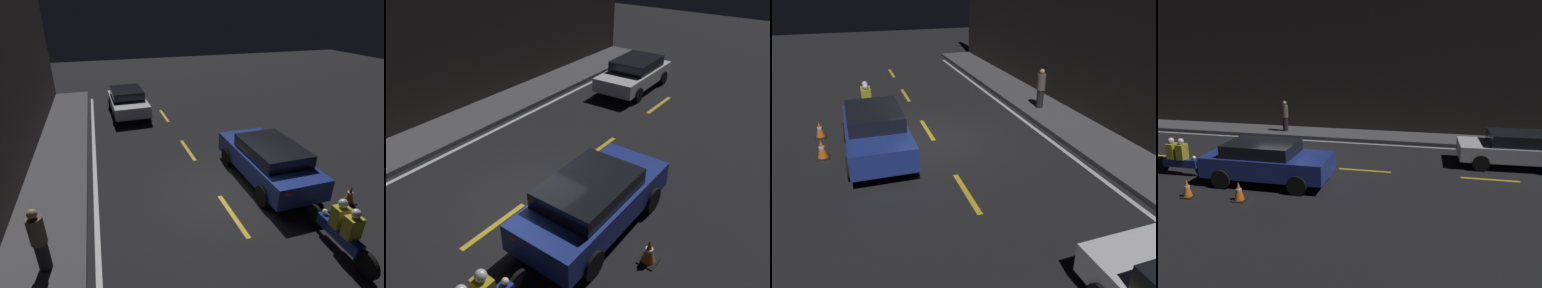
{
  "view_description": "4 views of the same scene",
  "coord_description": "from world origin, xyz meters",
  "views": [
    {
      "loc": [
        -7.28,
        3.21,
        5.47
      ],
      "look_at": [
        1.93,
        0.31,
        1.01
      ],
      "focal_mm": 28.0,
      "sensor_mm": 36.0,
      "label": 1
    },
    {
      "loc": [
        -5.32,
        -5.76,
        6.27
      ],
      "look_at": [
        1.78,
        -0.48,
        1.18
      ],
      "focal_mm": 35.0,
      "sensor_mm": 36.0,
      "label": 2
    },
    {
      "loc": [
        11.28,
        -2.62,
        5.09
      ],
      "look_at": [
        2.07,
        0.39,
        0.71
      ],
      "focal_mm": 35.0,
      "sensor_mm": 36.0,
      "label": 3
    },
    {
      "loc": [
        5.83,
        -13.18,
        4.74
      ],
      "look_at": [
        2.96,
        -0.14,
        1.05
      ],
      "focal_mm": 35.0,
      "sensor_mm": 36.0,
      "label": 4
    }
  ],
  "objects": [
    {
      "name": "ground_plane",
      "position": [
        0.0,
        0.0,
        0.0
      ],
      "size": [
        56.0,
        56.0,
        0.0
      ],
      "primitive_type": "plane",
      "color": "black"
    },
    {
      "name": "traffic_cone_near",
      "position": [
        -1.49,
        -3.63,
        0.29
      ],
      "size": [
        0.38,
        0.38,
        0.59
      ],
      "color": "black",
      "rests_on": "ground"
    },
    {
      "name": "motorcycle",
      "position": [
        -3.01,
        -1.9,
        0.65
      ],
      "size": [
        2.4,
        0.37,
        1.39
      ],
      "rotation": [
        0.0,
        0.0,
        -0.02
      ],
      "color": "black",
      "rests_on": "ground"
    },
    {
      "name": "sedan_blue",
      "position": [
        0.45,
        -1.9,
        0.78
      ],
      "size": [
        4.26,
        1.92,
        1.43
      ],
      "rotation": [
        0.0,
        0.0,
        0.0
      ],
      "color": "navy",
      "rests_on": "ground"
    },
    {
      "name": "traffic_cone_mid",
      "position": [
        0.22,
        -3.53,
        0.3
      ],
      "size": [
        0.4,
        0.4,
        0.61
      ],
      "color": "black",
      "rests_on": "ground"
    },
    {
      "name": "sedan_white",
      "position": [
        9.05,
        1.79,
        0.72
      ],
      "size": [
        4.12,
        2.03,
        1.34
      ],
      "rotation": [
        0.0,
        0.0,
        3.17
      ],
      "color": "silver",
      "rests_on": "ground"
    },
    {
      "name": "building_front",
      "position": [
        0.0,
        6.15,
        3.93
      ],
      "size": [
        28.0,
        0.3,
        7.85
      ],
      "color": "#2D2826",
      "rests_on": "ground"
    },
    {
      "name": "lane_dash_c",
      "position": [
        -1.0,
        0.0,
        0.0
      ],
      "size": [
        2.0,
        0.14,
        0.01
      ],
      "color": "gold",
      "rests_on": "ground"
    },
    {
      "name": "raised_curb",
      "position": [
        0.0,
        5.0,
        0.08
      ],
      "size": [
        28.0,
        2.0,
        0.15
      ],
      "color": "#4C4C4F",
      "rests_on": "ground"
    },
    {
      "name": "lane_solid_kerb",
      "position": [
        0.0,
        3.75,
        0.0
      ],
      "size": [
        25.2,
        0.14,
        0.01
      ],
      "color": "silver",
      "rests_on": "ground"
    },
    {
      "name": "pedestrian",
      "position": [
        -1.62,
        4.84,
        0.95
      ],
      "size": [
        0.34,
        0.34,
        1.58
      ],
      "color": "black",
      "rests_on": "raised_curb"
    },
    {
      "name": "lane_dash_d",
      "position": [
        3.5,
        0.0,
        0.0
      ],
      "size": [
        2.0,
        0.14,
        0.01
      ],
      "color": "gold",
      "rests_on": "ground"
    },
    {
      "name": "lane_dash_b",
      "position": [
        -5.5,
        0.0,
        0.0
      ],
      "size": [
        2.0,
        0.14,
        0.01
      ],
      "color": "gold",
      "rests_on": "ground"
    },
    {
      "name": "lane_dash_e",
      "position": [
        8.0,
        0.0,
        0.0
      ],
      "size": [
        2.0,
        0.14,
        0.01
      ],
      "color": "gold",
      "rests_on": "ground"
    }
  ]
}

